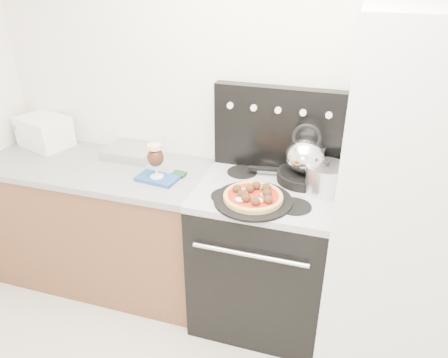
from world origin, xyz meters
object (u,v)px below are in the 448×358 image
at_px(toaster_oven, 45,132).
at_px(tea_kettle, 305,153).
at_px(pizza, 253,195).
at_px(base_cabinet, 105,226).
at_px(beer_glass, 156,161).
at_px(pizza_pan, 253,200).
at_px(skillet, 303,176).
at_px(fridge, 401,205).
at_px(oven_mitt, 157,179).
at_px(stove_body, 263,257).
at_px(stock_pot, 325,180).

xyz_separation_m(toaster_oven, tea_kettle, (1.76, -0.04, 0.09)).
bearing_deg(pizza, base_cabinet, 170.22).
bearing_deg(tea_kettle, beer_glass, -169.70).
distance_m(base_cabinet, tea_kettle, 1.45).
height_order(pizza_pan, skillet, skillet).
height_order(fridge, toaster_oven, fridge).
relative_size(pizza_pan, tea_kettle, 1.71).
bearing_deg(skillet, pizza_pan, -124.83).
bearing_deg(beer_glass, pizza_pan, -9.78).
relative_size(base_cabinet, beer_glass, 6.95).
bearing_deg(skillet, toaster_oven, 178.84).
relative_size(pizza_pan, pizza, 1.33).
bearing_deg(pizza, toaster_oven, 167.33).
bearing_deg(beer_glass, toaster_oven, 165.52).
distance_m(pizza, skillet, 0.38).
bearing_deg(oven_mitt, base_cabinet, 170.21).
relative_size(base_cabinet, tea_kettle, 5.95).
distance_m(beer_glass, tea_kettle, 0.85).
bearing_deg(toaster_oven, pizza, 4.36).
relative_size(fridge, beer_glass, 9.10).
height_order(toaster_oven, pizza, toaster_oven).
distance_m(stove_body, oven_mitt, 0.80).
xyz_separation_m(toaster_oven, oven_mitt, (0.94, -0.24, -0.09)).
xyz_separation_m(base_cabinet, pizza_pan, (1.07, -0.18, 0.50)).
relative_size(base_cabinet, pizza_pan, 3.47).
height_order(pizza, skillet, pizza).
xyz_separation_m(fridge, skillet, (-0.52, 0.18, -0.00)).
bearing_deg(oven_mitt, beer_glass, 0.00).
relative_size(oven_mitt, beer_glass, 1.14).
distance_m(pizza, stock_pot, 0.41).
xyz_separation_m(toaster_oven, pizza, (1.55, -0.35, -0.05)).
height_order(stove_body, fridge, fridge).
bearing_deg(stove_body, pizza_pan, -102.84).
height_order(base_cabinet, pizza, pizza).
xyz_separation_m(oven_mitt, pizza, (0.60, -0.10, 0.05)).
distance_m(beer_glass, pizza, 0.62).
distance_m(beer_glass, skillet, 0.85).
relative_size(beer_glass, pizza, 0.67).
distance_m(pizza_pan, stock_pot, 0.41).
relative_size(skillet, tea_kettle, 1.23).
distance_m(stove_body, pizza, 0.54).
bearing_deg(stock_pot, skillet, 142.85).
relative_size(oven_mitt, pizza_pan, 0.57).
relative_size(oven_mitt, skillet, 0.80).
relative_size(base_cabinet, skillet, 4.84).
bearing_deg(toaster_oven, beer_glass, 2.55).
relative_size(stove_body, stock_pot, 4.18).
height_order(tea_kettle, stock_pot, tea_kettle).
xyz_separation_m(pizza_pan, skillet, (0.22, 0.31, 0.02)).
relative_size(pizza, skillet, 1.04).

